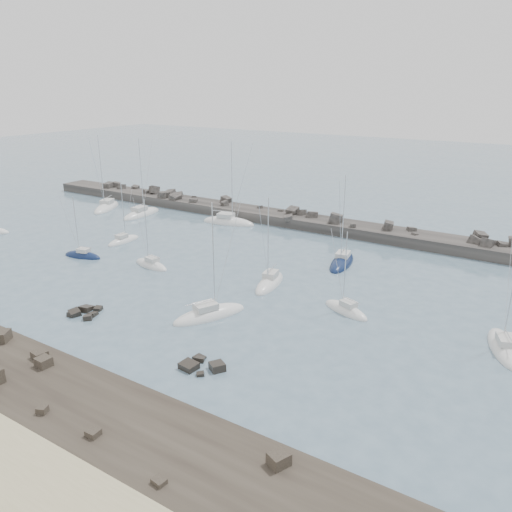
{
  "coord_description": "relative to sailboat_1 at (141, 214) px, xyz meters",
  "views": [
    {
      "loc": [
        39.64,
        -42.18,
        25.14
      ],
      "look_at": [
        5.48,
        12.0,
        2.85
      ],
      "focal_mm": 35.0,
      "sensor_mm": 36.0,
      "label": 1
    }
  ],
  "objects": [
    {
      "name": "ground",
      "position": [
        31.67,
        -27.76,
        -0.15
      ],
      "size": [
        400.0,
        400.0,
        0.0
      ],
      "primitive_type": "plane",
      "color": "slate",
      "rests_on": "ground"
    },
    {
      "name": "rock_cluster_near",
      "position": [
        26.85,
        -36.51,
        -0.04
      ],
      "size": [
        3.6,
        3.74,
        1.37
      ],
      "color": "black",
      "rests_on": "ground"
    },
    {
      "name": "rock_cluster_far",
      "position": [
        45.38,
        -38.45,
        -0.12
      ],
      "size": [
        4.19,
        3.17,
        1.45
      ],
      "color": "black",
      "rests_on": "ground"
    },
    {
      "name": "breakwater",
      "position": [
        24.39,
        10.25,
        0.16
      ],
      "size": [
        115.0,
        6.83,
        5.17
      ],
      "color": "#302D2B",
      "rests_on": "ground"
    },
    {
      "name": "sailboat_1",
      "position": [
        0.0,
        0.0,
        0.0
      ],
      "size": [
        3.96,
        10.47,
        16.14
      ],
      "color": "silver",
      "rests_on": "ground"
    },
    {
      "name": "sailboat_2",
      "position": [
        10.59,
        -23.3,
        -0.02
      ],
      "size": [
        6.58,
        3.2,
        10.15
      ],
      "color": "#0F1E41",
      "rests_on": "ground"
    },
    {
      "name": "sailboat_3",
      "position": [
        10.22,
        -14.59,
        -0.02
      ],
      "size": [
        2.06,
        6.61,
        10.58
      ],
      "color": "silver",
      "rests_on": "ground"
    },
    {
      "name": "sailboat_4",
      "position": [
        18.37,
        4.24,
        0.01
      ],
      "size": [
        10.87,
        5.08,
        16.5
      ],
      "color": "silver",
      "rests_on": "ground"
    },
    {
      "name": "sailboat_5",
      "position": [
        22.34,
        -20.75,
        -0.01
      ],
      "size": [
        6.88,
        3.07,
        10.68
      ],
      "color": "silver",
      "rests_on": "ground"
    },
    {
      "name": "sailboat_6",
      "position": [
        40.42,
        -17.6,
        0.0
      ],
      "size": [
        3.88,
        8.34,
        12.88
      ],
      "color": "silver",
      "rests_on": "ground"
    },
    {
      "name": "sailboat_7",
      "position": [
        39.45,
        -29.36,
        -0.01
      ],
      "size": [
        6.42,
        9.33,
        14.24
      ],
      "color": "silver",
      "rests_on": "ground"
    },
    {
      "name": "sailboat_8",
      "position": [
        45.27,
        -4.98,
        -0.01
      ],
      "size": [
        4.22,
        9.36,
        14.21
      ],
      "color": "#0F1E41",
      "rests_on": "ground"
    },
    {
      "name": "sailboat_9",
      "position": [
        52.13,
        -19.93,
        -0.01
      ],
      "size": [
        6.74,
        4.25,
        10.41
      ],
      "color": "silver",
      "rests_on": "ground"
    },
    {
      "name": "sailboat_10",
      "position": [
        68.85,
        -19.68,
        -0.01
      ],
      "size": [
        5.31,
        8.75,
        13.26
      ],
      "color": "silver",
      "rests_on": "ground"
    },
    {
      "name": "sailboat_13",
      "position": [
        -10.15,
        0.09,
        -0.0
      ],
      "size": [
        7.42,
        10.81,
        16.41
      ],
      "color": "silver",
      "rests_on": "ground"
    }
  ]
}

